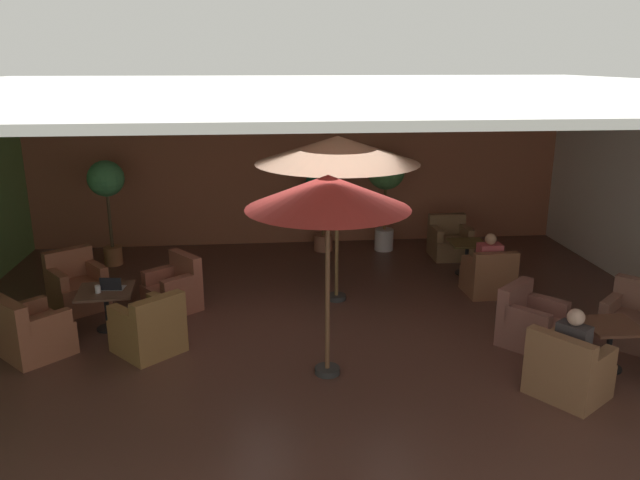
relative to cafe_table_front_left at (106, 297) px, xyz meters
The scene contains 24 objects.
ground_plane 3.23m from the cafe_table_front_left, 10.67° to the right, with size 11.34×9.87×0.02m, color #503128.
wall_back_brick 5.46m from the cafe_table_front_left, 53.98° to the left, with size 11.34×0.08×3.46m, color #9B563C.
ceiling_slab 4.37m from the cafe_table_front_left, 10.67° to the right, with size 11.34×9.87×0.06m, color silver.
cafe_table_front_left is the anchor object (origin of this frame).
armchair_front_left_north 1.12m from the cafe_table_front_left, 136.14° to the right, with size 1.12×1.12×0.86m.
armchair_front_left_east 1.12m from the cafe_table_front_left, 48.23° to the right, with size 1.08×1.09×0.86m.
armchair_front_left_south 1.13m from the cafe_table_front_left, 37.57° to the left, with size 1.01×1.02×0.88m.
armchair_front_left_west 1.13m from the cafe_table_front_left, 126.49° to the left, with size 1.07×1.08×0.92m.
cafe_table_front_right 6.92m from the cafe_table_front_left, 15.82° to the right, with size 0.67×0.67×0.61m.
armchair_front_right_north 7.54m from the cafe_table_front_left, ahead, with size 1.08×1.08×0.86m.
armchair_front_right_east 6.07m from the cafe_table_front_left, 10.44° to the right, with size 1.07×1.07×0.83m.
armchair_front_right_south 6.32m from the cafe_table_front_left, 23.18° to the right, with size 1.04×1.06×0.84m.
cafe_table_mid_center 6.34m from the cafe_table_front_left, 17.24° to the left, with size 0.66×0.66×0.61m.
armchair_mid_center_north 6.14m from the cafe_table_front_left, ahead, with size 0.76×0.73×0.81m.
armchair_mid_center_east 6.73m from the cafe_table_front_left, 25.91° to the left, with size 0.75×0.76×0.82m.
patio_umbrella_tall_red 3.94m from the cafe_table_front_left, 28.47° to the right, with size 1.96×1.96×2.55m.
patio_umbrella_center_beige 4.10m from the cafe_table_front_left, 13.40° to the left, with size 2.58×2.58×2.70m.
potted_tree_left_corner 6.06m from the cafe_table_front_left, 36.07° to the left, with size 0.77×0.77×2.06m.
potted_tree_mid_left 3.29m from the cafe_table_front_left, 100.73° to the left, with size 0.68×0.68×2.03m.
potted_tree_mid_right 5.14m from the cafe_table_front_left, 45.39° to the left, with size 0.73×0.73×1.78m.
patron_blue_shirt 6.34m from the cafe_table_front_left, 22.88° to the right, with size 0.38×0.41×0.67m.
patron_by_window 6.14m from the cafe_table_front_left, ahead, with size 0.39×0.27×0.66m.
iced_drink_cup 0.21m from the cafe_table_front_left, 125.56° to the right, with size 0.08×0.08×0.11m, color white.
open_laptop 0.20m from the cafe_table_front_left, ahead, with size 0.33×0.26×0.20m.
Camera 1 is at (-0.85, -8.11, 3.82)m, focal length 34.80 mm.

